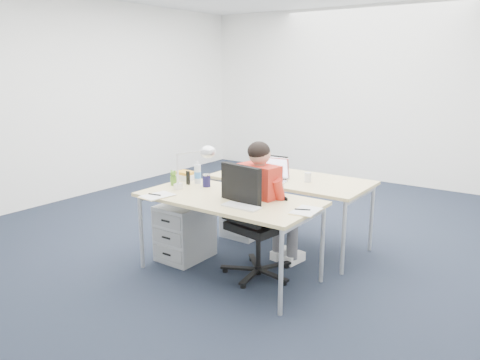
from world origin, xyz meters
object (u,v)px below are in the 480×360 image
Objects in this scene: headphones at (234,192)px; wireless_keyboard at (241,206)px; desk_far at (291,182)px; computer_mouse at (242,197)px; water_bottle at (198,173)px; drawer_pedestal_near at (185,231)px; desk_lamp at (189,167)px; seated_person at (268,206)px; dark_laptop at (268,167)px; desk_near at (228,202)px; book_stack at (185,176)px; bear_figurine at (173,178)px; drawer_pedestal_far at (247,211)px; far_cup at (308,177)px; can_koozie at (206,180)px; silver_laptop at (268,177)px; cordless_phone at (188,178)px; sunglasses at (283,199)px; office_chair at (256,244)px.

wireless_keyboard is at bearing -25.40° from headphones.
desk_far is 1.15m from wireless_keyboard.
computer_mouse is 0.45× the size of water_bottle.
desk_lamp reaches higher than drawer_pedestal_near.
seated_person is 0.31m from computer_mouse.
water_bottle is at bearing -134.00° from dark_laptop.
desk_far is at bearing 52.93° from drawer_pedestal_near.
desk_near and desk_far have the same top height.
book_stack is at bearing -146.27° from dark_laptop.
bear_figurine is 0.80× the size of book_stack.
far_cup reaches higher than drawer_pedestal_far.
far_cup reaches higher than desk_far.
computer_mouse is at bearing -87.71° from desk_far.
book_stack is at bearing -149.08° from far_cup.
seated_person reaches higher than headphones.
dark_laptop is at bearing 49.38° from water_bottle.
seated_person is 0.66m from can_koozie.
silver_laptop is at bearing 50.73° from desk_lamp.
bear_figurine reaches higher than computer_mouse.
far_cup is at bearing 38.23° from water_bottle.
wireless_keyboard is 0.75m from can_koozie.
can_koozie is at bearing -120.76° from dark_laptop.
cordless_phone is (-0.57, 0.02, 0.05)m from headphones.
water_bottle is at bearing -95.81° from drawer_pedestal_far.
water_bottle is 2.19× the size of sunglasses.
seated_person reaches higher than desk_lamp.
seated_person is 0.91m from drawer_pedestal_near.
water_bottle is 1.09m from far_cup.
computer_mouse is 0.98× the size of sunglasses.
silver_laptop is at bearing 3.02° from water_bottle.
cordless_phone reaches higher than far_cup.
wireless_keyboard is 0.42m from headphones.
desk_far is at bearing 84.82° from desk_near.
can_koozie is at bearing 151.36° from wireless_keyboard.
headphones reaches higher than drawer_pedestal_near.
bear_figurine is (-0.21, -0.93, 0.53)m from drawer_pedestal_far.
sunglasses reaches higher than wireless_keyboard.
drawer_pedestal_far is at bearing 97.39° from bear_figurine.
silver_laptop is 3.30× the size of sunglasses.
office_chair is at bearing 22.59° from headphones.
sunglasses is at bearing -79.59° from far_cup.
cordless_phone is at bearing -113.65° from water_bottle.
seated_person reaches higher than office_chair.
can_koozie is 0.68m from dark_laptop.
bear_figurine is 0.33m from desk_lamp.
drawer_pedestal_near is 0.56m from can_koozie.
silver_laptop is at bearing 17.79° from cordless_phone.
office_chair is 0.36m from seated_person.
desk_far is at bearing 58.38° from can_koozie.
dark_laptop is (0.67, 0.51, 0.08)m from book_stack.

